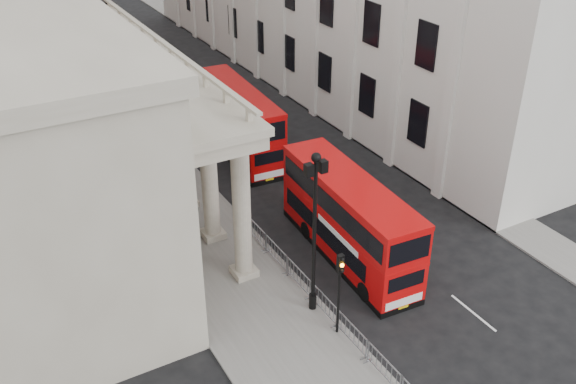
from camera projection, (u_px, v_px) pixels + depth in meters
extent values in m
plane|color=black|center=(371.00, 357.00, 28.20)|extent=(260.00, 260.00, 0.00)
cube|color=slate|center=(111.00, 127.00, 49.56)|extent=(6.00, 140.00, 0.12)
cube|color=slate|center=(296.00, 89.00, 56.58)|extent=(3.00, 140.00, 0.12)
cube|color=slate|center=(148.00, 119.00, 50.81)|extent=(0.20, 140.00, 0.14)
cube|color=gray|center=(21.00, 133.00, 34.34)|extent=(9.00, 28.00, 12.00)
cylinder|color=black|center=(313.00, 301.00, 30.71)|extent=(0.36, 0.36, 0.80)
cylinder|color=black|center=(314.00, 239.00, 28.91)|extent=(0.18, 0.18, 8.00)
sphere|color=black|center=(316.00, 158.00, 26.87)|extent=(0.44, 0.44, 0.44)
cube|color=black|center=(323.00, 166.00, 27.27)|extent=(0.35, 0.35, 0.55)
cube|color=black|center=(309.00, 170.00, 26.97)|extent=(0.35, 0.35, 0.55)
cylinder|color=black|center=(188.00, 166.00, 42.79)|extent=(0.36, 0.36, 0.80)
cylinder|color=black|center=(184.00, 116.00, 41.00)|extent=(0.18, 0.18, 8.00)
sphere|color=black|center=(178.00, 54.00, 38.96)|extent=(0.44, 0.44, 0.44)
cube|color=black|center=(184.00, 61.00, 39.36)|extent=(0.35, 0.35, 0.55)
cube|color=black|center=(174.00, 63.00, 39.06)|extent=(0.35, 0.35, 0.55)
cylinder|color=black|center=(119.00, 91.00, 54.88)|extent=(0.36, 0.36, 0.80)
cylinder|color=black|center=(113.00, 50.00, 53.09)|extent=(0.18, 0.18, 8.00)
sphere|color=black|center=(106.00, 0.00, 51.04)|extent=(0.44, 0.44, 0.44)
cube|color=black|center=(111.00, 6.00, 51.44)|extent=(0.35, 0.35, 0.55)
cube|color=black|center=(102.00, 7.00, 51.14)|extent=(0.35, 0.35, 0.55)
cylinder|color=black|center=(338.00, 303.00, 28.59)|extent=(0.12, 0.12, 3.40)
cube|color=black|center=(340.00, 264.00, 27.52)|extent=(0.28, 0.22, 0.90)
sphere|color=black|center=(342.00, 260.00, 27.27)|extent=(0.18, 0.18, 0.18)
sphere|color=orange|center=(342.00, 265.00, 27.42)|extent=(0.18, 0.18, 0.18)
sphere|color=black|center=(342.00, 271.00, 27.57)|extent=(0.18, 0.18, 0.18)
cube|color=gray|center=(384.00, 368.00, 26.73)|extent=(0.50, 2.30, 1.10)
cube|color=gray|center=(352.00, 334.00, 28.51)|extent=(0.50, 2.30, 1.10)
cube|color=gray|center=(324.00, 304.00, 30.28)|extent=(0.50, 2.30, 1.10)
cube|color=gray|center=(299.00, 277.00, 32.06)|extent=(0.50, 2.30, 1.10)
cube|color=gray|center=(276.00, 254.00, 33.83)|extent=(0.50, 2.30, 1.10)
cube|color=gray|center=(256.00, 232.00, 35.61)|extent=(0.50, 2.30, 1.10)
cube|color=#C20809|center=(348.00, 234.00, 34.22)|extent=(3.11, 10.67, 2.01)
cube|color=#C20809|center=(350.00, 200.00, 33.18)|extent=(3.11, 10.67, 1.76)
cube|color=#C20809|center=(351.00, 184.00, 32.68)|extent=(3.15, 10.72, 0.25)
cube|color=black|center=(347.00, 252.00, 34.81)|extent=(3.13, 10.68, 0.35)
cube|color=black|center=(348.00, 230.00, 34.09)|extent=(3.06, 8.67, 1.00)
cube|color=black|center=(350.00, 199.00, 33.13)|extent=(3.14, 10.08, 1.10)
cube|color=white|center=(404.00, 301.00, 30.47)|extent=(2.11, 0.18, 0.45)
cube|color=yellow|center=(403.00, 307.00, 30.63)|extent=(0.55, 0.07, 0.13)
cylinder|color=black|center=(365.00, 292.00, 31.35)|extent=(0.38, 1.02, 1.00)
cylinder|color=black|center=(404.00, 279.00, 32.22)|extent=(0.38, 1.02, 1.00)
cylinder|color=black|center=(307.00, 230.00, 36.13)|extent=(0.38, 1.02, 1.00)
cylinder|color=black|center=(342.00, 220.00, 36.99)|extent=(0.38, 1.02, 1.00)
cube|color=#AF0808|center=(238.00, 133.00, 45.30)|extent=(3.24, 10.88, 2.04)
cube|color=#AF0808|center=(237.00, 105.00, 44.24)|extent=(3.24, 10.88, 1.79)
cube|color=#AF0808|center=(236.00, 91.00, 43.73)|extent=(3.29, 10.92, 0.26)
cube|color=black|center=(239.00, 149.00, 45.90)|extent=(3.26, 10.88, 0.36)
cube|color=black|center=(238.00, 130.00, 45.17)|extent=(3.17, 8.84, 1.02)
cube|color=black|center=(237.00, 104.00, 44.19)|extent=(3.26, 10.27, 1.12)
cube|color=white|center=(270.00, 175.00, 41.47)|extent=(2.15, 0.20, 0.46)
cube|color=yellow|center=(270.00, 179.00, 41.63)|extent=(0.56, 0.08, 0.13)
cylinder|color=black|center=(244.00, 170.00, 42.38)|extent=(0.39, 1.04, 1.02)
cylinder|color=black|center=(275.00, 163.00, 43.25)|extent=(0.39, 1.04, 1.02)
cylinder|color=black|center=(212.00, 134.00, 47.26)|extent=(0.39, 1.04, 1.02)
cylinder|color=black|center=(241.00, 129.00, 48.12)|extent=(0.39, 1.04, 1.02)
imported|color=black|center=(186.00, 198.00, 38.19)|extent=(0.74, 0.57, 1.81)
imported|color=#2A2522|center=(121.00, 171.00, 41.11)|extent=(1.03, 0.87, 1.88)
imported|color=black|center=(143.00, 176.00, 40.65)|extent=(0.86, 0.58, 1.72)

